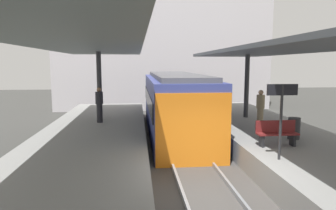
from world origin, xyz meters
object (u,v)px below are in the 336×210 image
object	(u,v)px
platform_sign	(282,105)
passenger_near_bench	(260,108)
platform_bench	(277,132)
litter_bin	(294,128)
passenger_mid_platform	(99,104)
commuter_train	(175,105)

from	to	relation	value
platform_sign	passenger_near_bench	distance (m)	4.94
platform_bench	litter_bin	distance (m)	1.39
platform_bench	passenger_mid_platform	xyz separation A→B (m)	(-6.53, 4.91, 0.41)
passenger_mid_platform	passenger_near_bench	bearing A→B (deg)	-13.14
passenger_near_bench	passenger_mid_platform	bearing A→B (deg)	166.86
passenger_mid_platform	platform_bench	bearing A→B (deg)	-36.90
platform_sign	passenger_mid_platform	bearing A→B (deg)	132.82
commuter_train	passenger_near_bench	size ratio (longest dim) A/B	6.32
platform_sign	platform_bench	bearing A→B (deg)	67.60
platform_sign	litter_bin	xyz separation A→B (m)	(1.70, 2.35, -1.22)
commuter_train	passenger_near_bench	xyz separation A→B (m)	(3.55, -2.38, 0.13)
commuter_train	platform_bench	world-z (taller)	commuter_train
commuter_train	passenger_near_bench	world-z (taller)	commuter_train
commuter_train	platform_sign	distance (m)	7.46
platform_sign	commuter_train	bearing A→B (deg)	107.23
platform_sign	litter_bin	bearing A→B (deg)	54.12
platform_sign	passenger_mid_platform	distance (m)	8.75
commuter_train	platform_sign	size ratio (longest dim) A/B	4.71
platform_bench	litter_bin	size ratio (longest dim) A/B	1.75
commuter_train	passenger_near_bench	bearing A→B (deg)	-33.83
passenger_mid_platform	commuter_train	bearing A→B (deg)	10.31
platform_bench	commuter_train	bearing A→B (deg)	116.67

